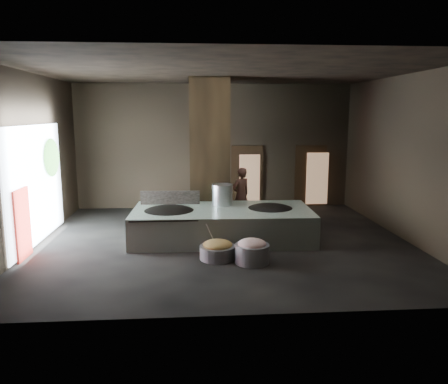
{
  "coord_description": "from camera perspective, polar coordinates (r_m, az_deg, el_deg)",
  "views": [
    {
      "loc": [
        -0.85,
        -11.51,
        3.43
      ],
      "look_at": [
        0.06,
        0.63,
        1.25
      ],
      "focal_mm": 35.0,
      "sensor_mm": 36.0,
      "label": 1
    }
  ],
  "objects": [
    {
      "name": "back_wall",
      "position": [
        16.13,
        -1.27,
        5.96
      ],
      "size": [
        10.0,
        0.1,
        4.5
      ],
      "primitive_type": "cube",
      "color": "black",
      "rests_on": "ground"
    },
    {
      "name": "veg_basin",
      "position": [
        10.57,
        -0.83,
        -7.87
      ],
      "size": [
        1.14,
        1.14,
        0.32
      ],
      "primitive_type": "cylinder",
      "rotation": [
        0.0,
        0.0,
        -0.41
      ],
      "color": "gray",
      "rests_on": "ground"
    },
    {
      "name": "wok_right_rim",
      "position": [
        12.25,
        6.04,
        -2.21
      ],
      "size": [
        1.47,
        1.47,
        0.05
      ],
      "primitive_type": "cylinder",
      "color": "black",
      "rests_on": "hearth_platform"
    },
    {
      "name": "wok_right",
      "position": [
        12.26,
        6.03,
        -2.53
      ],
      "size": [
        1.44,
        1.44,
        0.4
      ],
      "primitive_type": "ellipsoid",
      "color": "black",
      "rests_on": "hearth_platform"
    },
    {
      "name": "wok_left_rim",
      "position": [
        11.97,
        -7.19,
        -2.52
      ],
      "size": [
        1.57,
        1.57,
        0.05
      ],
      "primitive_type": "cylinder",
      "color": "black",
      "rests_on": "hearth_platform"
    },
    {
      "name": "stock_pot",
      "position": [
        12.51,
        -0.21,
        -0.44
      ],
      "size": [
        0.6,
        0.6,
        0.64
      ],
      "primitive_type": "cylinder",
      "color": "silver",
      "rests_on": "hearth_platform"
    },
    {
      "name": "meat_basin",
      "position": [
        10.3,
        3.67,
        -8.03
      ],
      "size": [
        0.86,
        0.86,
        0.44
      ],
      "primitive_type": "cylinder",
      "rotation": [
        0.0,
        0.0,
        0.07
      ],
      "color": "gray",
      "rests_on": "ground"
    },
    {
      "name": "doorway_near",
      "position": [
        16.26,
        3.0,
        1.9
      ],
      "size": [
        1.18,
        0.08,
        2.38
      ],
      "primitive_type": "cube",
      "color": "black",
      "rests_on": "ground"
    },
    {
      "name": "ladle",
      "position": [
        10.59,
        -1.7,
        -5.63
      ],
      "size": [
        0.27,
        0.25,
        0.62
      ],
      "primitive_type": "cylinder",
      "rotation": [
        0.49,
        0.0,
        -0.85
      ],
      "color": "silver",
      "rests_on": "veg_basin"
    },
    {
      "name": "wok_left",
      "position": [
        11.99,
        -7.18,
        -2.85
      ],
      "size": [
        1.54,
        1.54,
        0.43
      ],
      "primitive_type": "ellipsoid",
      "color": "black",
      "rests_on": "hearth_platform"
    },
    {
      "name": "left_wall",
      "position": [
        12.31,
        -24.27,
        3.75
      ],
      "size": [
        0.1,
        9.0,
        4.5
      ],
      "primitive_type": "cube",
      "color": "black",
      "rests_on": "ground"
    },
    {
      "name": "ceiling",
      "position": [
        11.6,
        -0.07,
        15.69
      ],
      "size": [
        10.0,
        9.0,
        0.1
      ],
      "primitive_type": "cube",
      "color": "black",
      "rests_on": "back_wall"
    },
    {
      "name": "pavilion_sliver",
      "position": [
        11.46,
        -24.81,
        -3.82
      ],
      "size": [
        0.05,
        0.9,
        1.7
      ],
      "primitive_type": "cube",
      "color": "maroon",
      "rests_on": "ground"
    },
    {
      "name": "doorway_far_glow",
      "position": [
        16.69,
        12.07,
        1.73
      ],
      "size": [
        0.82,
        0.04,
        1.93
      ],
      "primitive_type": "cube",
      "color": "#8C6647",
      "rests_on": "ground"
    },
    {
      "name": "doorway_far",
      "position": [
        16.73,
        11.18,
        1.96
      ],
      "size": [
        1.18,
        0.08,
        2.38
      ],
      "primitive_type": "cube",
      "color": "black",
      "rests_on": "ground"
    },
    {
      "name": "pillar",
      "position": [
        13.47,
        -1.94,
        5.12
      ],
      "size": [
        1.2,
        1.2,
        4.5
      ],
      "primitive_type": "cube",
      "color": "black",
      "rests_on": "ground"
    },
    {
      "name": "veg_fill",
      "position": [
        10.51,
        -0.83,
        -6.89
      ],
      "size": [
        0.71,
        0.71,
        0.22
      ],
      "primitive_type": "ellipsoid",
      "color": "olive",
      "rests_on": "veg_basin"
    },
    {
      "name": "right_wall",
      "position": [
        12.99,
        22.81,
        4.15
      ],
      "size": [
        0.1,
        9.0,
        4.5
      ],
      "primitive_type": "cube",
      "color": "black",
      "rests_on": "ground"
    },
    {
      "name": "cook",
      "position": [
        14.0,
        2.23,
        -0.37
      ],
      "size": [
        0.76,
        0.69,
        1.75
      ],
      "primitive_type": "imported",
      "rotation": [
        0.0,
        0.0,
        3.71
      ],
      "color": "brown",
      "rests_on": "ground"
    },
    {
      "name": "doorway_near_glow",
      "position": [
        16.25,
        3.34,
        1.72
      ],
      "size": [
        0.77,
        0.04,
        1.82
      ],
      "primitive_type": "cube",
      "color": "#8C6647",
      "rests_on": "ground"
    },
    {
      "name": "front_wall",
      "position": [
        7.11,
        2.65,
        0.58
      ],
      "size": [
        10.0,
        0.1,
        4.5
      ],
      "primitive_type": "cube",
      "color": "black",
      "rests_on": "ground"
    },
    {
      "name": "hearth_platform",
      "position": [
        12.12,
        -0.26,
        -4.2
      ],
      "size": [
        4.97,
        2.5,
        0.85
      ],
      "primitive_type": "cube",
      "rotation": [
        0.0,
        0.0,
        -0.03
      ],
      "color": "#B6CBB6",
      "rests_on": "ground"
    },
    {
      "name": "platform_cap",
      "position": [
        12.03,
        -0.26,
        -2.4
      ],
      "size": [
        4.79,
        2.3,
        0.03
      ],
      "primitive_type": "cube",
      "color": "black",
      "rests_on": "hearth_platform"
    },
    {
      "name": "meat_fill",
      "position": [
        10.23,
        3.69,
        -6.81
      ],
      "size": [
        0.67,
        0.67,
        0.26
      ],
      "primitive_type": "ellipsoid",
      "color": "tan",
      "rests_on": "meat_basin"
    },
    {
      "name": "splash_guard",
      "position": [
        12.71,
        -7.04,
        -0.81
      ],
      "size": [
        1.7,
        0.12,
        0.43
      ],
      "primitive_type": "cube",
      "rotation": [
        0.0,
        0.0,
        -0.03
      ],
      "color": "black",
      "rests_on": "hearth_platform"
    },
    {
      "name": "floor",
      "position": [
        12.06,
        -0.06,
        -6.63
      ],
      "size": [
        10.0,
        9.0,
        0.1
      ],
      "primitive_type": "cube",
      "color": "black",
      "rests_on": "ground"
    },
    {
      "name": "left_opening",
      "position": [
        12.54,
        -23.32,
        0.93
      ],
      "size": [
        0.04,
        4.2,
        3.1
      ],
      "primitive_type": "cube",
      "color": "white",
      "rests_on": "ground"
    },
    {
      "name": "tree_silhouette",
      "position": [
        13.48,
        -21.6,
        4.21
      ],
      "size": [
        0.28,
        1.1,
        1.1
      ],
      "primitive_type": "ellipsoid",
      "color": "#194714",
      "rests_on": "left_opening"
    }
  ]
}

